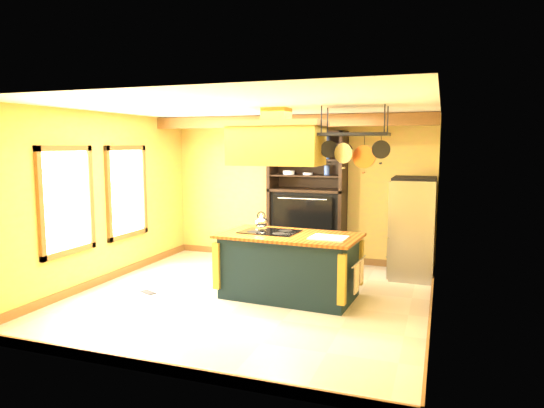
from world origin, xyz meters
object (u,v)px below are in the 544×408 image
Objects in this scene: refrigerator at (412,230)px; hutch at (308,214)px; range_hood at (276,141)px; pot_rack at (355,141)px; kitchen_island at (289,265)px.

hutch is at bearing 169.85° from refrigerator.
refrigerator is 0.67× the size of hutch.
range_hood is at bearing -136.87° from refrigerator.
range_hood is 0.56× the size of hutch.
range_hood is 1.10m from pot_rack.
refrigerator is (1.79, 1.68, -1.45)m from range_hood.
hutch is at bearing 92.30° from range_hood.
refrigerator is (1.60, 1.68, 0.32)m from kitchen_island.
kitchen_island is 1.50× the size of range_hood.
range_hood reaches higher than refrigerator.
refrigerator is (0.69, 1.68, -1.45)m from pot_rack.
pot_rack reaches higher than refrigerator.
range_hood is 1.41× the size of pot_rack.
range_hood is 2.85m from refrigerator.
pot_rack reaches higher than hutch.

